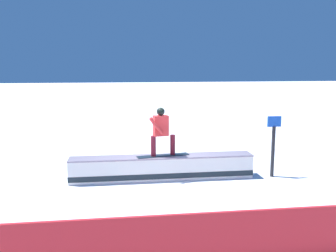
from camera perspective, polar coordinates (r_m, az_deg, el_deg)
ground_plane at (r=10.50m, az=-0.89°, el=-8.24°), size 120.00×120.00×0.00m
grind_box at (r=10.41m, az=-0.90°, el=-6.63°), size 5.16×0.65×0.68m
snowboarder at (r=10.15m, az=-1.05°, el=-0.67°), size 1.50×0.54×1.36m
safety_fence at (r=6.04m, az=5.37°, el=-17.36°), size 9.11×0.18×0.93m
trail_marker at (r=10.91m, az=16.03°, el=-2.77°), size 0.40×0.10×1.76m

